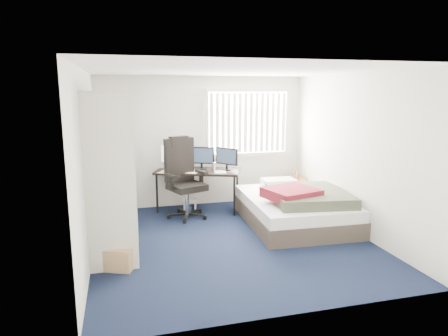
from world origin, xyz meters
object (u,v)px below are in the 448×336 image
desk (198,168)px  bed (296,207)px  nightstand (295,182)px  office_chair (184,186)px

desk → bed: (1.43, -1.24, -0.50)m
nightstand → bed: 1.19m
bed → desk: bearing=138.9°
office_chair → nightstand: (2.24, 0.20, -0.10)m
desk → office_chair: size_ratio=1.19×
office_chair → desk: bearing=48.1°
bed → office_chair: bearing=153.5°
nightstand → bed: bearing=-114.4°
desk → bed: desk is taller
office_chair → nightstand: bearing=5.1°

